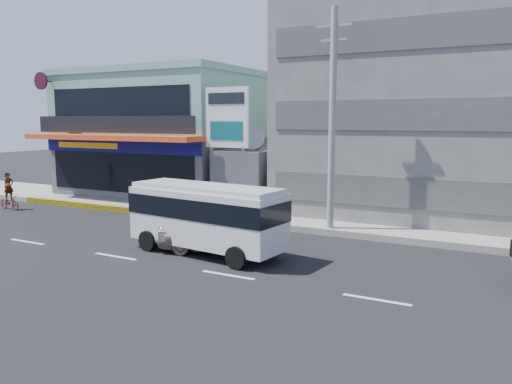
% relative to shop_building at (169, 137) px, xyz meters
% --- Properties ---
extents(ground, '(120.00, 120.00, 0.00)m').
position_rel_shop_building_xyz_m(ground, '(8.00, -13.95, -4.00)').
color(ground, black).
rests_on(ground, ground).
extents(sidewalk, '(70.00, 5.00, 0.30)m').
position_rel_shop_building_xyz_m(sidewalk, '(13.00, -4.45, -3.85)').
color(sidewalk, gray).
rests_on(sidewalk, ground).
extents(shop_building, '(12.40, 11.70, 8.00)m').
position_rel_shop_building_xyz_m(shop_building, '(0.00, 0.00, 0.00)').
color(shop_building, '#4A494E').
rests_on(shop_building, ground).
extents(concrete_building, '(16.00, 12.00, 14.00)m').
position_rel_shop_building_xyz_m(concrete_building, '(18.00, 1.05, 3.00)').
color(concrete_building, gray).
rests_on(concrete_building, ground).
extents(gap_structure, '(3.00, 6.00, 3.50)m').
position_rel_shop_building_xyz_m(gap_structure, '(8.00, -1.95, -2.25)').
color(gap_structure, '#4A494E').
rests_on(gap_structure, ground).
extents(satellite_dish, '(1.50, 1.50, 0.15)m').
position_rel_shop_building_xyz_m(satellite_dish, '(8.00, -2.95, -0.42)').
color(satellite_dish, slate).
rests_on(satellite_dish, gap_structure).
extents(billboard, '(2.60, 0.18, 6.90)m').
position_rel_shop_building_xyz_m(billboard, '(7.50, -4.75, 0.93)').
color(billboard, gray).
rests_on(billboard, ground).
extents(utility_pole_near, '(1.60, 0.30, 10.00)m').
position_rel_shop_building_xyz_m(utility_pole_near, '(14.00, -6.55, 1.15)').
color(utility_pole_near, '#999993').
rests_on(utility_pole_near, ground).
extents(minibus, '(6.63, 2.86, 2.69)m').
position_rel_shop_building_xyz_m(minibus, '(10.84, -11.96, -2.39)').
color(minibus, silver).
rests_on(minibus, ground).
extents(sedan, '(4.83, 3.20, 1.53)m').
position_rel_shop_building_xyz_m(sedan, '(11.00, -11.53, -3.23)').
color(sedan, tan).
rests_on(sedan, ground).
extents(motorcycle_rider, '(1.72, 0.72, 2.16)m').
position_rel_shop_building_xyz_m(motorcycle_rider, '(-4.62, -9.14, -3.29)').
color(motorcycle_rider, '#550C0C').
rests_on(motorcycle_rider, ground).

